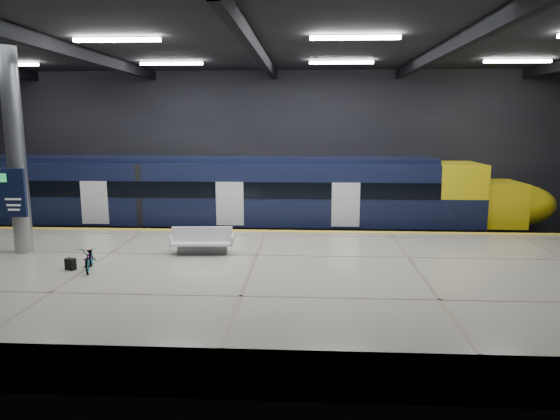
{
  "coord_description": "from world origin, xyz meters",
  "views": [
    {
      "loc": [
        1.66,
        -17.09,
        5.47
      ],
      "look_at": [
        0.64,
        1.5,
        2.2
      ],
      "focal_mm": 32.0,
      "sensor_mm": 36.0,
      "label": 1
    }
  ],
  "objects": [
    {
      "name": "ground",
      "position": [
        0.0,
        0.0,
        0.0
      ],
      "size": [
        30.0,
        30.0,
        0.0
      ],
      "primitive_type": "plane",
      "color": "black",
      "rests_on": "ground"
    },
    {
      "name": "rails",
      "position": [
        0.0,
        5.5,
        0.08
      ],
      "size": [
        30.0,
        1.52,
        0.16
      ],
      "color": "gray",
      "rests_on": "ground"
    },
    {
      "name": "train",
      "position": [
        -2.89,
        5.5,
        2.06
      ],
      "size": [
        29.4,
        2.84,
        3.79
      ],
      "color": "black",
      "rests_on": "ground"
    },
    {
      "name": "safety_strip",
      "position": [
        0.0,
        2.75,
        1.11
      ],
      "size": [
        30.0,
        0.4,
        0.01
      ],
      "primitive_type": "cube",
      "color": "yellow",
      "rests_on": "platform"
    },
    {
      "name": "info_column",
      "position": [
        -8.0,
        -1.03,
        4.46
      ],
      "size": [
        0.9,
        0.78,
        6.9
      ],
      "color": "#9EA0A5",
      "rests_on": "platform"
    },
    {
      "name": "bench",
      "position": [
        -1.85,
        -0.89,
        1.42
      ],
      "size": [
        2.14,
        1.01,
        0.92
      ],
      "rotation": [
        0.0,
        0.0,
        0.07
      ],
      "color": "#595B60",
      "rests_on": "platform"
    },
    {
      "name": "pannier_bag",
      "position": [
        -5.43,
        -2.99,
        1.28
      ],
      "size": [
        0.34,
        0.27,
        0.35
      ],
      "primitive_type": "cube",
      "rotation": [
        0.0,
        0.0,
        -0.33
      ],
      "color": "black",
      "rests_on": "platform"
    },
    {
      "name": "platform",
      "position": [
        0.0,
        -2.5,
        0.55
      ],
      "size": [
        30.0,
        11.0,
        1.1
      ],
      "primitive_type": "cube",
      "color": "#B8B19C",
      "rests_on": "ground"
    },
    {
      "name": "room_shell",
      "position": [
        -0.0,
        0.0,
        5.72
      ],
      "size": [
        30.1,
        16.1,
        8.05
      ],
      "color": "black",
      "rests_on": "ground"
    },
    {
      "name": "bicycle",
      "position": [
        -4.83,
        -2.99,
        1.48
      ],
      "size": [
        0.92,
        1.53,
        0.76
      ],
      "primitive_type": "imported",
      "rotation": [
        0.0,
        0.0,
        0.31
      ],
      "color": "#99999E",
      "rests_on": "platform"
    }
  ]
}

